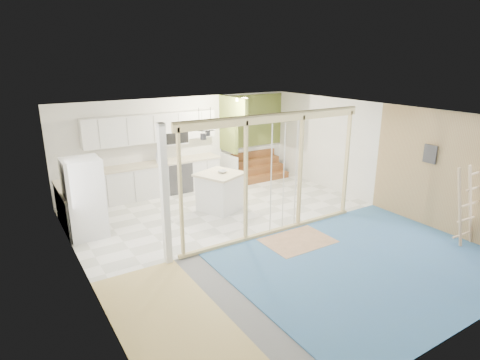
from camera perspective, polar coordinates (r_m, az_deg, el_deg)
room at (r=8.13m, az=3.19°, el=0.28°), size 7.01×8.01×2.61m
floor_overlays at (r=8.68m, az=3.21°, el=-7.72°), size 7.00×8.00×0.03m
stud_frame at (r=7.90m, az=1.62°, el=2.10°), size 4.66×0.14×2.60m
base_cabinets at (r=10.62m, az=-14.70°, el=-0.91°), size 4.45×2.24×0.93m
upper_cabinets at (r=10.96m, az=-12.13°, el=7.11°), size 3.60×0.41×0.85m
green_partition at (r=12.26m, az=1.13°, el=4.36°), size 2.25×1.51×2.60m
pot_rack at (r=9.40m, az=-4.99°, el=6.90°), size 0.52×0.52×0.72m
sheathing_panel at (r=9.40m, az=28.36°, el=0.52°), size 0.02×4.00×2.60m
electrical_panel at (r=9.57m, az=25.43°, el=3.37°), size 0.04×0.30×0.40m
ceiling_light at (r=11.11m, az=0.24°, el=11.38°), size 0.32×0.32×0.08m
fridge at (r=8.89m, az=-21.20°, el=-2.46°), size 0.74×0.71×1.70m
island at (r=9.86m, az=-2.83°, el=-1.70°), size 1.27×1.27×0.95m
bowl at (r=9.75m, az=-2.49°, el=1.21°), size 0.29×0.29×0.06m
soap_bottle_a at (r=11.12m, az=-11.64°, el=3.39°), size 0.13×0.13×0.30m
soap_bottle_b at (r=10.91m, az=-11.56°, el=2.85°), size 0.11×0.11×0.20m
ladder at (r=9.06m, az=29.52°, el=-3.22°), size 0.89×0.15×1.66m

